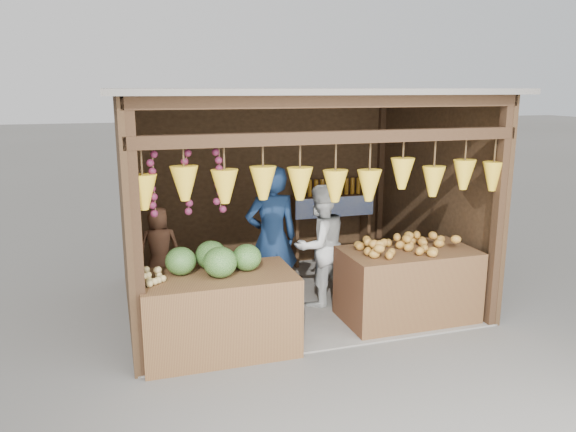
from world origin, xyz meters
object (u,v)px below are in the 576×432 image
object	(u,v)px
man_standing	(272,238)
counter_left	(219,313)
woman_standing	(320,246)
counter_right	(407,285)
vendor_seated	(159,248)

from	to	relation	value
man_standing	counter_left	bearing A→B (deg)	47.85
counter_left	woman_standing	bearing A→B (deg)	31.89
counter_left	man_standing	world-z (taller)	man_standing
counter_left	man_standing	bearing A→B (deg)	48.67
counter_right	man_standing	distance (m)	1.69
counter_right	woman_standing	size ratio (longest dim) A/B	1.00
woman_standing	man_standing	bearing A→B (deg)	-24.08
counter_right	man_standing	xyz separation A→B (m)	(-1.41, 0.81, 0.47)
counter_right	man_standing	size ratio (longest dim) A/B	0.85
woman_standing	vendor_seated	distance (m)	1.95
woman_standing	vendor_seated	world-z (taller)	woman_standing
counter_left	vendor_seated	world-z (taller)	vendor_seated
counter_right	vendor_seated	distance (m)	2.96
man_standing	vendor_seated	size ratio (longest dim) A/B	1.79
counter_left	vendor_seated	bearing A→B (deg)	110.81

